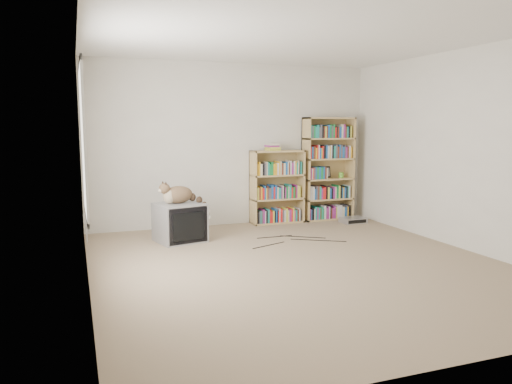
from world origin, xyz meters
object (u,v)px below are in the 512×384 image
object	(u,v)px
bookcase_tall	(328,171)
crt_tv	(180,222)
cat	(182,197)
bookcase_short	(277,190)
dvd_player	(353,220)

from	to	relation	value
bookcase_tall	crt_tv	bearing A→B (deg)	-164.04
cat	bookcase_short	size ratio (longest dim) A/B	0.60
bookcase_tall	dvd_player	world-z (taller)	bookcase_tall
cat	bookcase_tall	xyz separation A→B (m)	(2.59, 0.75, 0.20)
bookcase_short	dvd_player	bearing A→B (deg)	-21.02
bookcase_short	dvd_player	size ratio (longest dim) A/B	3.04
cat	bookcase_tall	world-z (taller)	bookcase_tall
crt_tv	cat	world-z (taller)	cat
crt_tv	bookcase_short	bearing A→B (deg)	10.14
cat	crt_tv	bearing A→B (deg)	163.89
crt_tv	bookcase_short	xyz separation A→B (m)	(1.72, 0.75, 0.27)
crt_tv	bookcase_tall	bearing A→B (deg)	2.48
cat	bookcase_tall	bearing A→B (deg)	-1.89
cat	bookcase_tall	size ratio (longest dim) A/B	0.41
cat	bookcase_short	distance (m)	1.84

